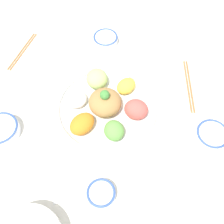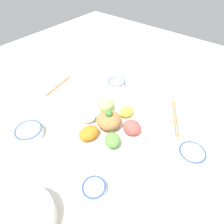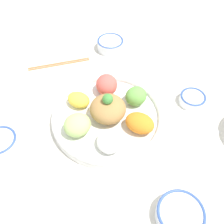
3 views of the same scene
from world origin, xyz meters
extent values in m
plane|color=silver|center=(0.00, 0.00, 0.00)|extent=(2.40, 2.40, 0.00)
cylinder|color=white|center=(-0.01, 0.01, 0.01)|extent=(0.35, 0.35, 0.02)
torus|color=white|center=(-0.01, 0.01, 0.03)|extent=(0.35, 0.35, 0.02)
ellipsoid|color=#B7DB7A|center=(0.07, 0.09, 0.05)|extent=(0.11, 0.11, 0.06)
ellipsoid|color=white|center=(-0.04, 0.11, 0.04)|extent=(0.10, 0.10, 0.04)
ellipsoid|color=orange|center=(-0.11, 0.03, 0.05)|extent=(0.10, 0.08, 0.05)
ellipsoid|color=#6BAD4C|center=(-0.08, -0.07, 0.05)|extent=(0.09, 0.10, 0.06)
ellipsoid|color=#E55B51|center=(0.03, -0.09, 0.05)|extent=(0.09, 0.10, 0.06)
ellipsoid|color=yellow|center=(0.10, -0.01, 0.04)|extent=(0.09, 0.07, 0.04)
ellipsoid|color=#AD7F47|center=(-0.01, 0.01, 0.05)|extent=(0.11, 0.11, 0.07)
sphere|color=#478E3D|center=(-0.01, 0.01, 0.10)|extent=(0.03, 0.03, 0.03)
cylinder|color=white|center=(0.08, -0.34, 0.02)|extent=(0.10, 0.10, 0.04)
torus|color=#38569E|center=(0.08, -0.34, 0.04)|extent=(0.10, 0.10, 0.01)
cylinder|color=#5B3319|center=(0.08, -0.34, 0.04)|extent=(0.09, 0.09, 0.00)
cylinder|color=white|center=(-0.26, -0.13, 0.01)|extent=(0.09, 0.09, 0.03)
torus|color=#38569E|center=(-0.26, -0.13, 0.03)|extent=(0.09, 0.09, 0.01)
cylinder|color=#DBB251|center=(-0.26, -0.13, 0.02)|extent=(0.07, 0.07, 0.00)
cylinder|color=white|center=(0.27, 0.18, 0.01)|extent=(0.10, 0.10, 0.03)
torus|color=#38569E|center=(0.27, 0.18, 0.03)|extent=(0.10, 0.10, 0.01)
cylinder|color=white|center=(0.27, 0.18, 0.03)|extent=(0.08, 0.08, 0.00)
cylinder|color=white|center=(-0.26, 0.26, 0.02)|extent=(0.12, 0.12, 0.04)
torus|color=#38569E|center=(-0.26, 0.26, 0.03)|extent=(0.12, 0.12, 0.01)
cylinder|color=maroon|center=(-0.26, 0.26, 0.03)|extent=(0.10, 0.10, 0.00)
cylinder|color=#9E6B3D|center=(0.06, 0.44, 0.00)|extent=(0.21, 0.04, 0.01)
cylinder|color=#9E6B3D|center=(0.06, 0.45, 0.00)|extent=(0.21, 0.04, 0.01)
cylinder|color=#9E6B3D|center=(0.25, -0.20, 0.00)|extent=(0.21, 0.12, 0.01)
cylinder|color=#9E6B3D|center=(0.24, -0.20, 0.00)|extent=(0.21, 0.12, 0.01)
cube|color=white|center=(-0.33, 0.00, 0.00)|extent=(0.06, 0.07, 0.01)
ellipsoid|color=white|center=(-0.29, 0.05, 0.00)|extent=(0.05, 0.05, 0.01)
camera|label=1|loc=(-0.39, -0.25, 0.79)|focal=42.00mm
camera|label=2|loc=(-0.43, -0.35, 0.66)|focal=30.00mm
camera|label=3|loc=(-0.15, 0.50, 0.67)|focal=42.00mm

